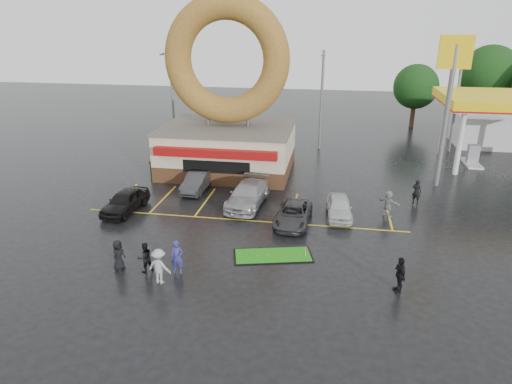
% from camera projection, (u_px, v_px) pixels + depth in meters
% --- Properties ---
extents(ground, '(120.00, 120.00, 0.00)m').
position_uv_depth(ground, '(229.00, 245.00, 24.87)').
color(ground, black).
rests_on(ground, ground).
extents(donut_shop, '(10.20, 8.70, 13.50)m').
position_uv_depth(donut_shop, '(228.00, 116.00, 35.71)').
color(donut_shop, '#472B19').
rests_on(donut_shop, ground).
extents(gas_station, '(12.30, 13.65, 5.90)m').
position_uv_depth(gas_station, '(506.00, 115.00, 39.68)').
color(gas_station, silver).
rests_on(gas_station, ground).
extents(shell_sign, '(2.20, 0.36, 10.60)m').
position_uv_depth(shell_sign, '(451.00, 84.00, 31.24)').
color(shell_sign, slate).
rests_on(shell_sign, ground).
extents(streetlight_left, '(0.40, 2.21, 9.00)m').
position_uv_depth(streetlight_left, '(172.00, 96.00, 43.10)').
color(streetlight_left, slate).
rests_on(streetlight_left, ground).
extents(streetlight_mid, '(0.40, 2.21, 9.00)m').
position_uv_depth(streetlight_mid, '(321.00, 98.00, 41.81)').
color(streetlight_mid, slate).
rests_on(streetlight_mid, ground).
extents(streetlight_right, '(0.40, 2.21, 9.00)m').
position_uv_depth(streetlight_right, '(457.00, 100.00, 40.83)').
color(streetlight_right, slate).
rests_on(streetlight_right, ground).
extents(tree_far_c, '(6.30, 6.30, 9.00)m').
position_uv_depth(tree_far_c, '(489.00, 74.00, 50.63)').
color(tree_far_c, '#332114').
rests_on(tree_far_c, ground).
extents(tree_far_d, '(4.90, 4.90, 7.00)m').
position_uv_depth(tree_far_d, '(416.00, 87.00, 50.52)').
color(tree_far_d, '#332114').
rests_on(tree_far_d, ground).
extents(car_black, '(2.11, 4.27, 1.40)m').
position_uv_depth(car_black, '(125.00, 201.00, 29.05)').
color(car_black, black).
rests_on(car_black, ground).
extents(car_dgrey, '(1.55, 4.04, 1.31)m').
position_uv_depth(car_dgrey, '(197.00, 182.00, 32.67)').
color(car_dgrey, '#2C2C2E').
rests_on(car_dgrey, ground).
extents(car_silver, '(2.52, 5.32, 1.50)m').
position_uv_depth(car_silver, '(248.00, 194.00, 30.01)').
color(car_silver, '#96979B').
rests_on(car_silver, ground).
extents(car_grey, '(2.20, 4.37, 1.19)m').
position_uv_depth(car_grey, '(293.00, 214.00, 27.39)').
color(car_grey, '#323235').
rests_on(car_grey, ground).
extents(car_white, '(1.74, 3.84, 1.28)m').
position_uv_depth(car_white, '(339.00, 207.00, 28.30)').
color(car_white, silver).
rests_on(car_white, ground).
extents(person_blue, '(0.66, 0.48, 1.69)m').
position_uv_depth(person_blue, '(177.00, 257.00, 21.92)').
color(person_blue, navy).
rests_on(person_blue, ground).
extents(person_blackjkt, '(0.94, 0.93, 1.53)m').
position_uv_depth(person_blackjkt, '(145.00, 257.00, 22.05)').
color(person_blackjkt, black).
rests_on(person_blackjkt, ground).
extents(person_hoodie, '(1.22, 0.84, 1.74)m').
position_uv_depth(person_hoodie, '(159.00, 266.00, 21.06)').
color(person_hoodie, '#9B9B9E').
rests_on(person_hoodie, ground).
extents(person_bystander, '(0.64, 0.85, 1.57)m').
position_uv_depth(person_bystander, '(118.00, 255.00, 22.25)').
color(person_bystander, black).
rests_on(person_bystander, ground).
extents(person_cameraman, '(0.64, 1.07, 1.71)m').
position_uv_depth(person_cameraman, '(400.00, 274.00, 20.42)').
color(person_cameraman, black).
rests_on(person_cameraman, ground).
extents(person_walker_near, '(1.49, 1.38, 1.66)m').
position_uv_depth(person_walker_near, '(388.00, 203.00, 28.34)').
color(person_walker_near, gray).
rests_on(person_walker_near, ground).
extents(person_walker_far, '(0.73, 0.65, 1.68)m').
position_uv_depth(person_walker_far, '(417.00, 191.00, 30.28)').
color(person_walker_far, black).
rests_on(person_walker_far, ground).
extents(dumpster, '(1.80, 1.21, 1.30)m').
position_uv_depth(dumpster, '(164.00, 170.00, 35.30)').
color(dumpster, '#173C17').
rests_on(dumpster, ground).
extents(putting_green, '(4.36, 2.69, 0.51)m').
position_uv_depth(putting_green, '(273.00, 255.00, 23.76)').
color(putting_green, black).
rests_on(putting_green, ground).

